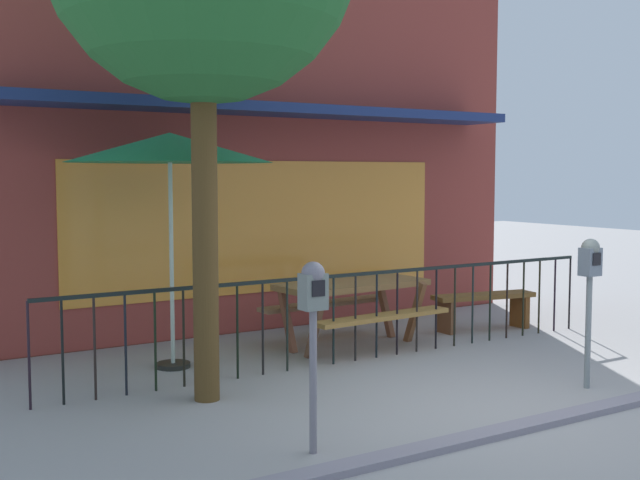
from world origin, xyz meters
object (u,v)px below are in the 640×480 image
object	(u,v)px
picnic_table_left	(352,295)
parking_meter_near	(313,306)
patio_bench	(484,303)
parking_meter_far	(590,273)
patio_umbrella	(170,149)

from	to	relation	value
picnic_table_left	parking_meter_near	size ratio (longest dim) A/B	1.34
patio_bench	parking_meter_far	size ratio (longest dim) A/B	1.00
picnic_table_left	parking_meter_near	bearing A→B (deg)	-128.82
parking_meter_near	parking_meter_far	size ratio (longest dim) A/B	0.99
patio_bench	parking_meter_near	world-z (taller)	parking_meter_near
picnic_table_left	parking_meter_far	size ratio (longest dim) A/B	1.32
patio_umbrella	patio_bench	size ratio (longest dim) A/B	1.71
picnic_table_left	patio_umbrella	size ratio (longest dim) A/B	0.77
patio_umbrella	parking_meter_near	xyz separation A→B (m)	(-0.10, -2.98, -1.20)
picnic_table_left	patio_umbrella	world-z (taller)	patio_umbrella
parking_meter_far	parking_meter_near	bearing A→B (deg)	-177.57
picnic_table_left	patio_umbrella	distance (m)	2.75
patio_umbrella	parking_meter_near	bearing A→B (deg)	-91.85
picnic_table_left	parking_meter_near	world-z (taller)	parking_meter_near
patio_umbrella	parking_meter_far	distance (m)	4.34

